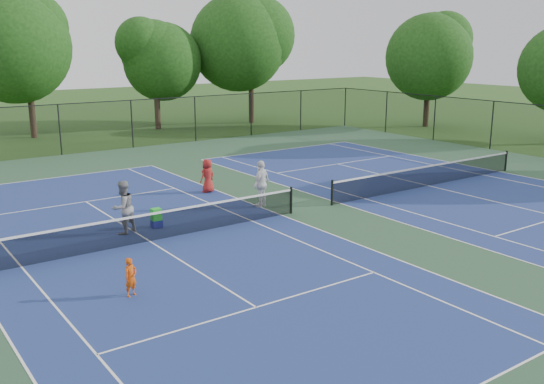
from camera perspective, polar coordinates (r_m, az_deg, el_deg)
ground at (r=24.31m, az=3.77°, el=-1.64°), size 140.00×140.00×0.00m
court_pad at (r=24.31m, az=3.77°, el=-1.63°), size 36.00×36.00×0.01m
tennis_court_left at (r=20.76m, az=-11.44°, el=-4.35°), size 12.00×23.83×1.07m
tennis_court_right at (r=29.09m, az=14.54°, el=0.73°), size 12.00×23.83×1.07m
perimeter_fence at (r=23.93m, az=3.83°, el=2.06°), size 36.08×36.08×3.02m
tree_back_b at (r=45.44m, az=-22.20°, el=13.02°), size 7.60×7.60×10.03m
tree_back_c at (r=47.48m, az=-10.95°, el=12.41°), size 6.00×6.00×8.40m
tree_back_d at (r=50.49m, az=-2.00°, el=14.25°), size 7.80×7.80×10.37m
tree_side_e at (r=49.64m, az=14.63°, el=12.66°), size 6.60×6.60×8.87m
child_player at (r=16.41m, az=-13.15°, el=-7.81°), size 0.45×0.37×1.06m
instructor at (r=21.60m, az=-13.84°, el=-1.42°), size 1.11×0.99×1.88m
bystander_a at (r=24.46m, az=-1.00°, el=0.79°), size 1.21×0.92×1.91m
bystander_c at (r=27.00m, az=-6.08°, el=1.53°), size 0.83×0.64×1.50m
ball_crate at (r=22.25m, az=-10.81°, el=-2.96°), size 0.37×0.32×0.28m
ball_hopper at (r=22.15m, az=-10.85°, el=-2.08°), size 0.34×0.28×0.43m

